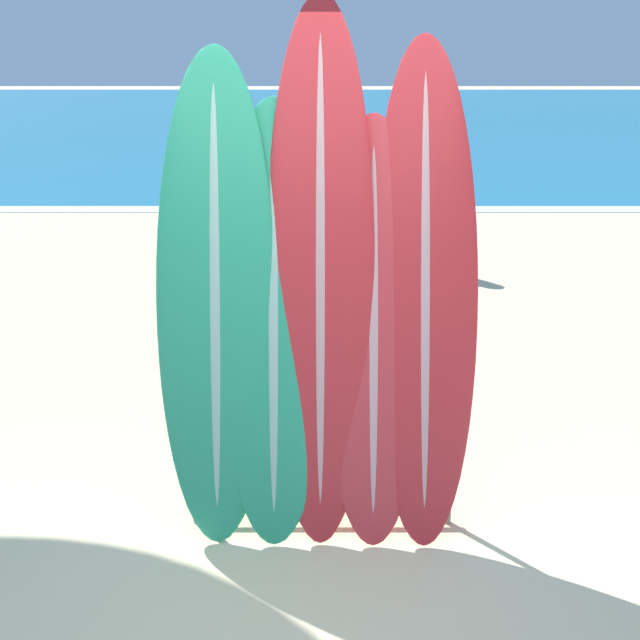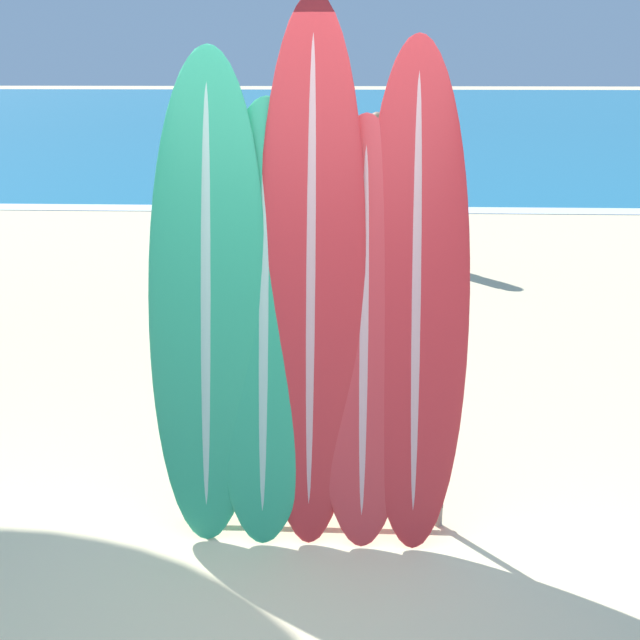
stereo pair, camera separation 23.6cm
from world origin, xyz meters
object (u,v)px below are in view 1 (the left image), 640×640
(surfboard_slot_2, at_px, (319,272))
(person_mid_beach, at_px, (350,165))
(surfboard_slot_1, at_px, (272,322))
(surfboard_slot_4, at_px, (423,291))
(surfboard_slot_0, at_px, (214,298))
(person_near_water, at_px, (410,187))
(surfboard_slot_3, at_px, (372,330))
(surfboard_rack, at_px, (320,442))

(surfboard_slot_2, xyz_separation_m, person_mid_beach, (0.44, 8.29, -0.43))
(surfboard_slot_1, xyz_separation_m, surfboard_slot_4, (0.73, 0.05, 0.14))
(surfboard_slot_0, height_order, person_mid_beach, surfboard_slot_0)
(person_near_water, distance_m, person_mid_beach, 2.48)
(surfboard_slot_3, height_order, person_mid_beach, surfboard_slot_3)
(surfboard_slot_0, distance_m, person_near_water, 6.13)
(surfboard_slot_1, distance_m, surfboard_slot_4, 0.75)
(surfboard_slot_1, xyz_separation_m, surfboard_slot_3, (0.48, 0.00, -0.04))
(surfboard_slot_1, relative_size, surfboard_slot_4, 0.88)
(surfboard_rack, xyz_separation_m, person_mid_beach, (0.43, 8.37, 0.43))
(surfboard_slot_3, bearing_deg, surfboard_slot_2, 169.64)
(surfboard_rack, xyz_separation_m, surfboard_slot_3, (0.25, 0.03, 0.58))
(surfboard_slot_2, height_order, person_mid_beach, surfboard_slot_2)
(surfboard_slot_1, distance_m, surfboard_slot_3, 0.48)
(surfboard_rack, bearing_deg, surfboard_slot_3, 6.27)
(surfboard_slot_0, bearing_deg, person_mid_beach, 83.55)
(surfboard_slot_4, relative_size, person_mid_beach, 1.51)
(person_mid_beach, bearing_deg, surfboard_slot_2, 119.77)
(surfboard_slot_2, bearing_deg, surfboard_slot_3, -10.36)
(person_mid_beach, bearing_deg, surfboard_slot_0, 116.36)
(surfboard_slot_2, bearing_deg, surfboard_slot_0, -175.67)
(surfboard_slot_0, distance_m, surfboard_slot_3, 0.78)
(surfboard_rack, distance_m, person_near_water, 6.07)
(surfboard_slot_3, height_order, person_near_water, surfboard_slot_3)
(surfboard_slot_1, height_order, person_mid_beach, surfboard_slot_1)
(person_near_water, bearing_deg, surfboard_slot_1, -133.52)
(person_near_water, bearing_deg, surfboard_slot_4, -126.67)
(surfboard_slot_0, xyz_separation_m, surfboard_slot_1, (0.28, -0.01, -0.12))
(surfboard_slot_0, relative_size, person_mid_beach, 1.48)
(surfboard_rack, distance_m, surfboard_slot_1, 0.66)
(surfboard_slot_2, bearing_deg, surfboard_rack, -83.31)
(surfboard_rack, relative_size, surfboard_slot_2, 0.51)
(surfboard_slot_4, distance_m, person_mid_beach, 8.30)
(surfboard_slot_3, bearing_deg, person_mid_beach, 88.75)
(surfboard_slot_0, height_order, surfboard_slot_3, surfboard_slot_0)
(surfboard_rack, relative_size, person_mid_beach, 0.82)
(surfboard_slot_1, relative_size, person_mid_beach, 1.33)
(surfboard_slot_2, bearing_deg, surfboard_slot_1, -168.02)
(surfboard_slot_3, distance_m, person_near_water, 5.99)
(surfboard_rack, distance_m, surfboard_slot_0, 0.90)
(surfboard_slot_2, height_order, surfboard_slot_3, surfboard_slot_2)
(surfboard_slot_1, relative_size, person_near_water, 1.29)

